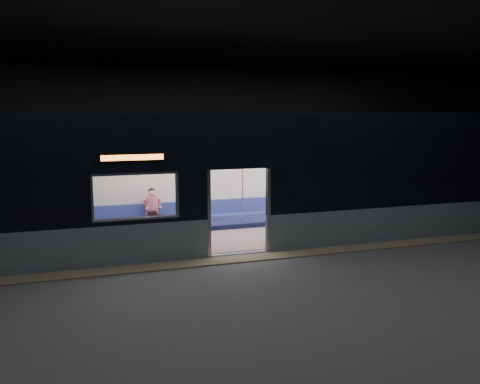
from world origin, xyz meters
TOP-DOWN VIEW (x-y plane):
  - station_floor at (0.00, 0.00)m, footprint 24.00×14.00m
  - station_envelope at (0.00, 0.00)m, footprint 24.00×14.00m
  - tactile_strip at (0.00, 0.55)m, footprint 22.80×0.50m
  - metro_car at (-0.00, 2.54)m, footprint 18.00×3.04m
  - passenger at (-1.68, 3.55)m, footprint 0.35×0.61m
  - handbag at (-1.72, 3.35)m, footprint 0.24×0.21m
  - transit_map at (5.00, 3.85)m, footprint 1.05×0.03m

SIDE VIEW (x-z plane):
  - station_floor at x=0.00m, z-range -0.01..0.00m
  - tactile_strip at x=0.00m, z-range 0.00..0.03m
  - handbag at x=-1.72m, z-range 0.59..0.71m
  - passenger at x=-1.68m, z-range 0.12..1.39m
  - transit_map at x=5.00m, z-range 1.15..1.83m
  - metro_car at x=0.00m, z-range 0.17..3.52m
  - station_envelope at x=0.00m, z-range 1.16..6.16m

